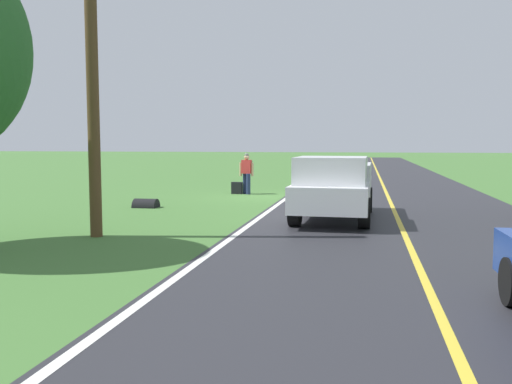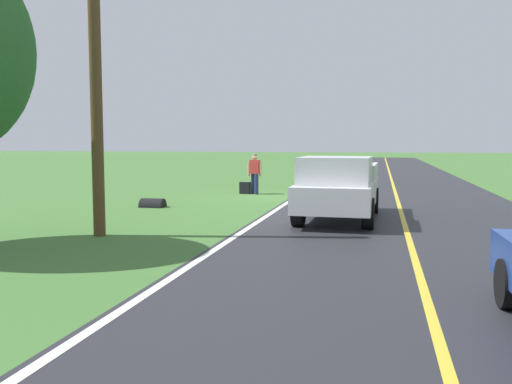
# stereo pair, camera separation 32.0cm
# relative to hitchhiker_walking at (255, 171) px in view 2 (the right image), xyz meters

# --- Properties ---
(ground_plane) EXTENTS (200.00, 200.00, 0.00)m
(ground_plane) POSITION_rel_hitchhiker_walking_xyz_m (-0.94, 1.03, -0.98)
(ground_plane) COLOR #427033
(road_surface) EXTENTS (8.29, 120.00, 0.00)m
(road_surface) POSITION_rel_hitchhiker_walking_xyz_m (-5.89, 1.03, -0.98)
(road_surface) COLOR #28282D
(road_surface) RESTS_ON ground
(lane_edge_line) EXTENTS (0.16, 117.60, 0.00)m
(lane_edge_line) POSITION_rel_hitchhiker_walking_xyz_m (-1.92, 1.03, -0.98)
(lane_edge_line) COLOR silver
(lane_edge_line) RESTS_ON ground
(lane_centre_line) EXTENTS (0.14, 117.60, 0.00)m
(lane_centre_line) POSITION_rel_hitchhiker_walking_xyz_m (-5.89, 1.03, -0.98)
(lane_centre_line) COLOR gold
(lane_centre_line) RESTS_ON ground
(hitchhiker_walking) EXTENTS (0.62, 0.53, 1.75)m
(hitchhiker_walking) POSITION_rel_hitchhiker_walking_xyz_m (0.00, 0.00, 0.00)
(hitchhiker_walking) COLOR navy
(hitchhiker_walking) RESTS_ON ground
(suitcase_carried) EXTENTS (0.47, 0.23, 0.51)m
(suitcase_carried) POSITION_rel_hitchhiker_walking_xyz_m (0.42, 0.05, -0.72)
(suitcase_carried) COLOR black
(suitcase_carried) RESTS_ON ground
(pickup_truck_passing) EXTENTS (2.21, 5.45, 1.82)m
(pickup_truck_passing) POSITION_rel_hitchhiker_walking_xyz_m (-4.08, 7.22, -0.01)
(pickup_truck_passing) COLOR silver
(pickup_truck_passing) RESTS_ON ground
(utility_pole_roadside) EXTENTS (0.28, 0.28, 8.46)m
(utility_pole_roadside) POSITION_rel_hitchhiker_walking_xyz_m (1.25, 11.10, 3.25)
(utility_pole_roadside) COLOR brown
(utility_pole_roadside) RESTS_ON ground
(drainage_culvert) EXTENTS (0.80, 0.60, 0.60)m
(drainage_culvert) POSITION_rel_hitchhiker_walking_xyz_m (2.36, 5.42, -0.98)
(drainage_culvert) COLOR black
(drainage_culvert) RESTS_ON ground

